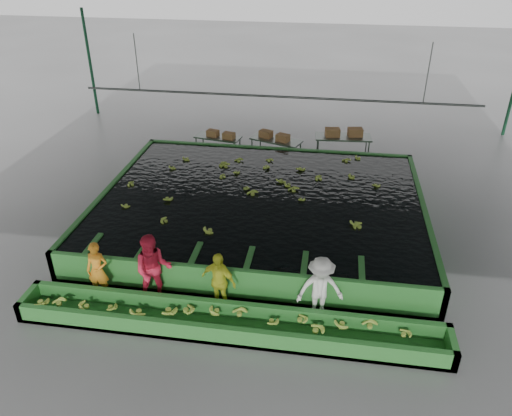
% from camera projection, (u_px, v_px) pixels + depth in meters
% --- Properties ---
extents(ground, '(80.00, 80.00, 0.00)m').
position_uv_depth(ground, '(253.00, 246.00, 14.67)').
color(ground, slate).
rests_on(ground, ground).
extents(shed_roof, '(20.00, 22.00, 0.04)m').
position_uv_depth(shed_roof, '(253.00, 76.00, 12.22)').
color(shed_roof, gray).
rests_on(shed_roof, shed_posts).
extents(shed_posts, '(20.00, 22.00, 5.00)m').
position_uv_depth(shed_posts, '(253.00, 169.00, 13.44)').
color(shed_posts, '#133F25').
rests_on(shed_posts, ground).
extents(flotation_tank, '(10.00, 8.00, 0.90)m').
position_uv_depth(flotation_tank, '(261.00, 208.00, 15.74)').
color(flotation_tank, '#2B752C').
rests_on(flotation_tank, ground).
extents(tank_water, '(9.70, 7.70, 0.00)m').
position_uv_depth(tank_water, '(261.00, 197.00, 15.54)').
color(tank_water, black).
rests_on(tank_water, flotation_tank).
extents(sorting_trough, '(10.00, 1.00, 0.50)m').
position_uv_depth(sorting_trough, '(228.00, 323.00, 11.44)').
color(sorting_trough, '#2B752C').
rests_on(sorting_trough, ground).
extents(cableway_rail, '(0.08, 0.08, 14.00)m').
position_uv_depth(cableway_rail, '(276.00, 96.00, 17.50)').
color(cableway_rail, '#59605B').
rests_on(cableway_rail, shed_roof).
extents(rail_hanger_left, '(0.04, 0.04, 2.00)m').
position_uv_depth(rail_hanger_left, '(137.00, 62.00, 17.69)').
color(rail_hanger_left, '#59605B').
rests_on(rail_hanger_left, shed_roof).
extents(rail_hanger_right, '(0.04, 0.04, 2.00)m').
position_uv_depth(rail_hanger_right, '(428.00, 74.00, 16.33)').
color(rail_hanger_right, '#59605B').
rests_on(rail_hanger_right, shed_roof).
extents(worker_a, '(0.57, 0.38, 1.52)m').
position_uv_depth(worker_a, '(98.00, 270.00, 12.35)').
color(worker_a, orange).
rests_on(worker_a, ground).
extents(worker_b, '(1.08, 0.95, 1.88)m').
position_uv_depth(worker_b, '(153.00, 270.00, 12.06)').
color(worker_b, red).
rests_on(worker_b, ground).
extents(worker_c, '(1.00, 0.66, 1.58)m').
position_uv_depth(worker_c, '(219.00, 281.00, 11.92)').
color(worker_c, yellow).
rests_on(worker_c, ground).
extents(worker_d, '(1.21, 0.87, 1.69)m').
position_uv_depth(worker_d, '(320.00, 289.00, 11.56)').
color(worker_d, white).
rests_on(worker_d, ground).
extents(packing_table_left, '(1.94, 1.06, 0.84)m').
position_uv_depth(packing_table_left, '(218.00, 146.00, 20.29)').
color(packing_table_left, '#59605B').
rests_on(packing_table_left, ground).
extents(packing_table_mid, '(2.16, 1.44, 0.91)m').
position_uv_depth(packing_table_mid, '(276.00, 150.00, 19.84)').
color(packing_table_mid, '#59605B').
rests_on(packing_table_mid, ground).
extents(packing_table_right, '(2.24, 1.03, 0.99)m').
position_uv_depth(packing_table_right, '(342.00, 148.00, 19.91)').
color(packing_table_right, '#59605B').
rests_on(packing_table_right, ground).
extents(box_stack_left, '(1.21, 0.62, 0.25)m').
position_uv_depth(box_stack_left, '(221.00, 137.00, 19.98)').
color(box_stack_left, brown).
rests_on(box_stack_left, packing_table_left).
extents(box_stack_mid, '(1.30, 0.83, 0.27)m').
position_uv_depth(box_stack_mid, '(274.00, 139.00, 19.62)').
color(box_stack_mid, brown).
rests_on(box_stack_mid, packing_table_mid).
extents(box_stack_right, '(1.50, 0.65, 0.31)m').
position_uv_depth(box_stack_right, '(344.00, 136.00, 19.69)').
color(box_stack_right, brown).
rests_on(box_stack_right, packing_table_right).
extents(floating_bananas, '(8.26, 5.63, 0.11)m').
position_uv_depth(floating_bananas, '(265.00, 185.00, 16.23)').
color(floating_bananas, '#93B238').
rests_on(floating_bananas, tank_water).
extents(trough_bananas, '(8.44, 0.56, 0.11)m').
position_uv_depth(trough_bananas, '(228.00, 318.00, 11.37)').
color(trough_bananas, '#93B238').
rests_on(trough_bananas, sorting_trough).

